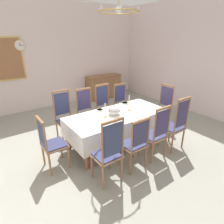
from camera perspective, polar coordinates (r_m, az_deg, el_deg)
ground at (r=4.59m, az=0.73°, el=-8.96°), size 6.48×6.60×0.04m
back_wall at (r=6.93m, az=-16.54°, el=16.16°), size 6.48×0.08×3.45m
right_wall at (r=6.47m, az=25.73°, el=14.56°), size 0.08×6.60×3.45m
dining_table at (r=4.19m, az=1.68°, el=-1.50°), size 2.26×1.00×0.74m
tablecloth at (r=4.21m, az=1.67°, el=-2.01°), size 2.28×1.02×0.43m
chair_south_a at (r=3.12m, az=-1.00°, el=-11.89°), size 0.44×0.42×1.22m
chair_north_a at (r=4.57m, az=-14.21°, el=-1.10°), size 0.44×0.42×1.20m
chair_south_b at (r=3.47m, az=7.00°, el=-9.26°), size 0.44×0.42×1.06m
chair_north_b at (r=4.79m, az=-7.72°, el=0.33°), size 0.44×0.42×1.15m
chair_south_c at (r=3.80m, az=13.32°, el=-6.14°), size 0.44×0.42×1.16m
chair_north_c at (r=5.05m, az=-2.20°, el=1.79°), size 0.44×0.42×1.18m
chair_south_d at (r=4.23m, az=18.86°, el=-3.46°), size 0.44×0.42×1.22m
chair_north_d at (r=5.39m, az=3.20°, el=2.84°), size 0.44×0.42×1.10m
chair_head_west at (r=3.62m, az=-18.23°, el=-8.81°), size 0.42×0.44×1.06m
chair_head_east at (r=5.23m, az=15.19°, el=1.70°), size 0.42×0.44×1.17m
soup_tureen at (r=4.07m, az=0.67°, el=0.57°), size 0.28×0.28×0.22m
candlestick_west at (r=3.93m, az=-2.10°, el=0.07°), size 0.07×0.07×0.32m
candlestick_east at (r=4.30m, az=5.19°, el=2.33°), size 0.07×0.07×0.37m
bowl_near_left at (r=3.72m, az=2.38°, el=-3.03°), size 0.19×0.19×0.04m
bowl_near_right at (r=4.76m, az=3.90°, el=2.70°), size 0.19×0.19×0.04m
bowl_far_left at (r=4.33m, az=-3.75°, el=0.63°), size 0.16×0.16×0.03m
spoon_primary at (r=3.68m, az=0.62°, el=-3.60°), size 0.04×0.18×0.01m
spoon_secondary at (r=4.86m, az=4.89°, el=2.89°), size 0.06×0.17×0.01m
sideboard at (r=7.62m, az=-2.53°, el=7.75°), size 1.44×0.48×0.90m
mounted_clock at (r=6.54m, az=-26.32°, el=17.79°), size 0.31×0.06×0.31m
framed_painting at (r=6.52m, az=-28.93°, el=13.97°), size 0.79×0.05×1.25m
chandelier at (r=3.86m, az=2.07°, el=28.40°), size 0.79×0.77×0.66m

